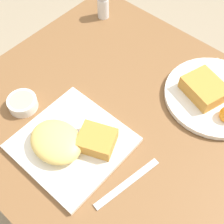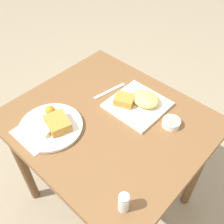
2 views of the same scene
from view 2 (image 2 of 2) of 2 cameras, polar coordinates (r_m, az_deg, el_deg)
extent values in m
plane|color=gray|center=(1.78, -0.53, -18.10)|extent=(8.00, 8.00, 0.00)
cube|color=brown|center=(1.17, -0.76, -2.26)|extent=(0.85, 0.75, 0.04)
cylinder|color=brown|center=(1.54, 18.02, -11.98)|extent=(0.05, 0.05, 0.71)
cylinder|color=brown|center=(1.78, -2.17, 1.15)|extent=(0.05, 0.05, 0.71)
cylinder|color=brown|center=(1.56, -18.85, -10.84)|extent=(0.05, 0.05, 0.71)
cube|color=beige|center=(1.16, -14.45, -3.32)|extent=(0.19, 0.24, 0.00)
cube|color=white|center=(1.22, 5.57, 1.57)|extent=(0.25, 0.25, 0.01)
ellipsoid|color=#EFCC6B|center=(1.21, 7.26, 2.88)|extent=(0.14, 0.11, 0.04)
cube|color=#C68938|center=(1.21, 2.74, 2.65)|extent=(0.11, 0.10, 0.04)
cylinder|color=white|center=(1.15, -13.16, -3.10)|extent=(0.27, 0.27, 0.01)
cube|color=#C68938|center=(1.12, -11.73, -2.35)|extent=(0.13, 0.12, 0.04)
cube|color=beige|center=(1.14, -15.80, -3.30)|extent=(0.13, 0.08, 0.02)
sphere|color=orange|center=(1.19, -13.31, 0.32)|extent=(0.04, 0.04, 0.04)
cylinder|color=white|center=(1.16, 12.76, -2.31)|extent=(0.08, 0.08, 0.03)
cylinder|color=beige|center=(1.15, 12.86, -1.86)|extent=(0.06, 0.06, 0.00)
cylinder|color=white|center=(0.91, 2.55, -19.24)|extent=(0.04, 0.04, 0.07)
cylinder|color=white|center=(0.92, 2.52, -19.65)|extent=(0.03, 0.03, 0.04)
cylinder|color=silver|center=(0.87, 2.64, -18.11)|extent=(0.04, 0.04, 0.01)
cube|color=silver|center=(1.30, -0.51, 4.63)|extent=(0.05, 0.18, 0.00)
camera|label=1|loc=(1.26, 1.73, 37.77)|focal=50.00mm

